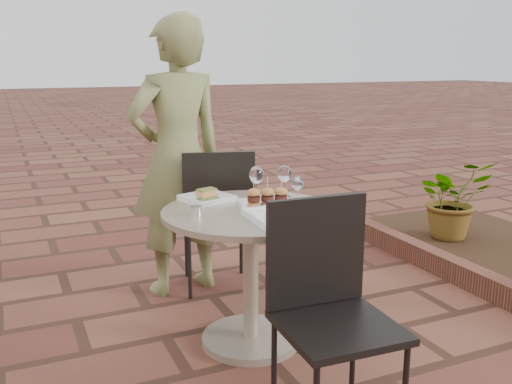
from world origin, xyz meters
name	(u,v)px	position (x,y,z in m)	size (l,w,h in m)	color
ground	(268,357)	(0.00, 0.00, 0.00)	(60.00, 60.00, 0.00)	brown
cafe_table	(251,256)	(-0.02, 0.18, 0.48)	(0.90, 0.90, 0.73)	gray
chair_far	(218,209)	(0.07, 0.90, 0.55)	(0.53, 0.53, 0.93)	black
chair_near	(327,294)	(0.01, -0.54, 0.55)	(0.46, 0.46, 0.93)	black
diner	(177,158)	(-0.14, 1.04, 0.87)	(0.64, 0.42, 1.74)	olive
plate_salmon	(207,197)	(-0.15, 0.46, 0.75)	(0.29, 0.29, 0.06)	white
plate_sliders	(267,202)	(0.06, 0.15, 0.77)	(0.33, 0.33, 0.17)	white
plate_tuna	(280,215)	(0.04, -0.03, 0.75)	(0.29, 0.29, 0.03)	white
wine_glass_right	(298,184)	(0.26, 0.20, 0.83)	(0.06, 0.06, 0.15)	white
wine_glass_mid	(256,176)	(0.10, 0.37, 0.86)	(0.08, 0.08, 0.18)	white
wine_glass_far	(284,175)	(0.26, 0.35, 0.86)	(0.08, 0.08, 0.18)	white
steel_ramekin	(196,210)	(-0.30, 0.20, 0.75)	(0.06, 0.06, 0.04)	silver
cutlery_set	(330,216)	(0.29, -0.09, 0.73)	(0.09, 0.20, 0.00)	silver
planter_curb	(467,275)	(1.60, 0.30, 0.07)	(0.12, 3.00, 0.15)	brown
potted_plant_a	(453,199)	(2.13, 1.04, 0.38)	(0.58, 0.50, 0.64)	#33662D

